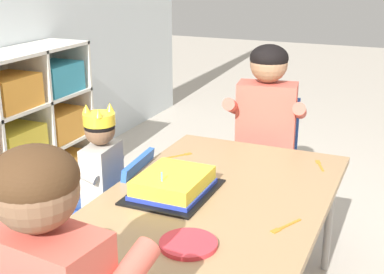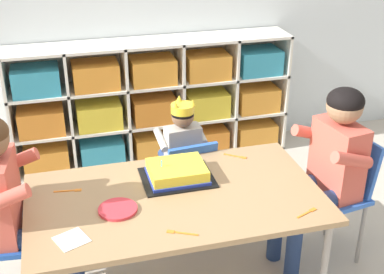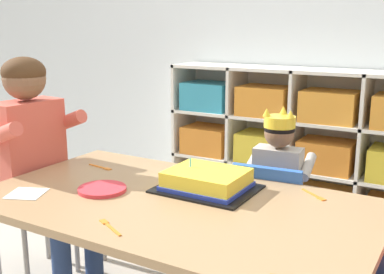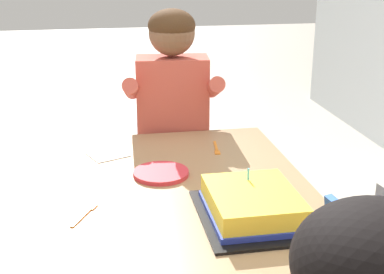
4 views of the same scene
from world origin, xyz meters
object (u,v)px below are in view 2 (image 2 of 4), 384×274
activity_table (175,202)px  paper_plate_stack (118,209)px  adult_helper_seated (12,196)px  classroom_chair_guest_side (341,186)px  fork_near_child_seat (237,156)px  classroom_chair_blue (186,173)px  fork_at_table_front_edge (70,191)px  fork_by_napkin (180,233)px  child_with_crown (180,144)px  birthday_cake_on_tray (177,173)px  fork_beside_plate_stack (308,212)px  guest_at_table_side (329,160)px

activity_table → paper_plate_stack: 0.30m
adult_helper_seated → classroom_chair_guest_side: (1.73, -0.01, -0.21)m
activity_table → fork_near_child_seat: bearing=35.6°
classroom_chair_blue → fork_at_table_front_edge: size_ratio=4.51×
fork_near_child_seat → fork_by_napkin: 0.78m
fork_by_napkin → fork_at_table_front_edge: same height
child_with_crown → fork_at_table_front_edge: size_ratio=6.09×
classroom_chair_blue → birthday_cake_on_tray: 0.44m
fork_beside_plate_stack → fork_near_child_seat: bearing=-99.8°
activity_table → guest_at_table_side: bearing=2.0°
adult_helper_seated → classroom_chair_guest_side: bearing=-84.0°
activity_table → fork_by_napkin: size_ratio=10.75×
guest_at_table_side → fork_at_table_front_edge: size_ratio=7.47×
activity_table → classroom_chair_blue: size_ratio=2.33×
classroom_chair_blue → guest_at_table_side: guest_at_table_side is taller
activity_table → classroom_chair_blue: (0.19, 0.52, -0.15)m
guest_at_table_side → fork_near_child_seat: guest_at_table_side is taller
adult_helper_seated → guest_at_table_side: bearing=-84.7°
guest_at_table_side → fork_beside_plate_stack: size_ratio=8.48×
adult_helper_seated → fork_beside_plate_stack: size_ratio=8.70×
guest_at_table_side → fork_near_child_seat: bearing=-133.3°
activity_table → birthday_cake_on_tray: birthday_cake_on_tray is taller
child_with_crown → classroom_chair_guest_side: bearing=138.3°
fork_at_table_front_edge → adult_helper_seated: bearing=33.2°
activity_table → classroom_chair_blue: bearing=69.8°
classroom_chair_blue → paper_plate_stack: size_ratio=3.35×
fork_beside_plate_stack → fork_at_table_front_edge: size_ratio=0.88×
activity_table → child_with_crown: bearing=73.8°
adult_helper_seated → classroom_chair_blue: bearing=-58.1°
classroom_chair_guest_side → fork_near_child_seat: classroom_chair_guest_side is taller
activity_table → fork_beside_plate_stack: bearing=-28.0°
classroom_chair_guest_side → guest_at_table_side: 0.22m
paper_plate_stack → fork_beside_plate_stack: size_ratio=1.53×
fork_near_child_seat → classroom_chair_guest_side: bearing=-169.0°
guest_at_table_side → classroom_chair_blue: bearing=-135.9°
fork_by_napkin → fork_beside_plate_stack: same height
paper_plate_stack → fork_by_napkin: size_ratio=1.38×
guest_at_table_side → paper_plate_stack: 1.15m
fork_near_child_seat → fork_at_table_front_edge: bearing=44.8°
child_with_crown → fork_by_napkin: (-0.23, -0.93, 0.05)m
guest_at_table_side → birthday_cake_on_tray: 0.81m
classroom_chair_blue → classroom_chair_guest_side: bearing=143.4°
adult_helper_seated → classroom_chair_guest_side: 1.74m
fork_beside_plate_stack → birthday_cake_on_tray: bearing=-64.4°
classroom_chair_blue → child_with_crown: bearing=-90.5°
activity_table → child_with_crown: size_ratio=1.73×
fork_by_napkin → fork_at_table_front_edge: bearing=159.8°
paper_plate_stack → fork_beside_plate_stack: (0.86, -0.25, -0.01)m
classroom_chair_blue → guest_at_table_side: (0.66, -0.49, 0.26)m
activity_table → fork_near_child_seat: 0.53m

